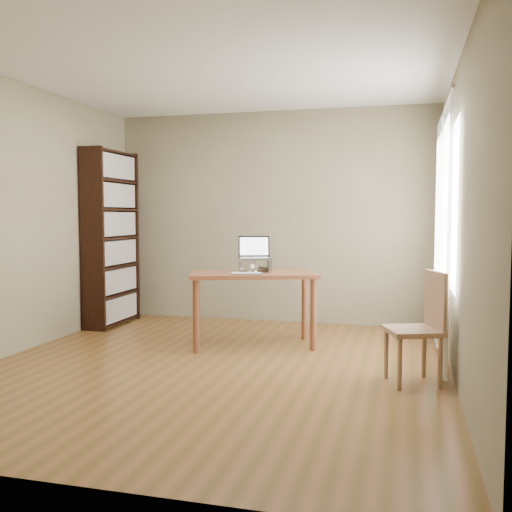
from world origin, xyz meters
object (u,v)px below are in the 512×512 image
Objects in this scene: keyboard at (247,274)px; cat at (255,265)px; chair at (422,324)px; laptop at (256,253)px; desk at (253,283)px; bookshelf at (111,238)px.

keyboard is 0.68× the size of cat.
keyboard is at bearing 135.96° from chair.
laptop is at bearing 64.20° from cat.
keyboard is at bearing -110.23° from laptop.
desk is at bearing -109.45° from laptop.
laptop is 0.40m from keyboard.
chair is at bearing -24.38° from bookshelf.
desk is 2.94× the size of cat.
laptop is (1.95, -0.54, -0.11)m from bookshelf.
desk is at bearing 78.78° from keyboard.
desk is 0.33m from laptop.
cat is at bearing 74.38° from desk.
bookshelf is 3.96m from chair.
bookshelf is at bearing 145.35° from keyboard.
bookshelf is 2.16m from keyboard.
laptop is 0.42× the size of chair.
cat is at bearing 80.48° from keyboard.
chair is (1.62, -0.94, -0.16)m from desk.
laptop is at bearing -15.41° from bookshelf.
chair reaches higher than desk.
chair is at bearing -42.91° from cat.
laptop reaches higher than cat.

